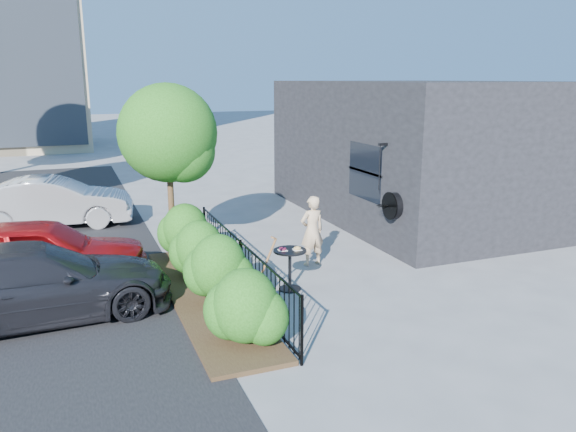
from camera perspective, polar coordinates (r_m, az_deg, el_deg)
name	(u,v)px	position (r m, az deg, el deg)	size (l,w,h in m)	color
ground	(312,284)	(11.54, 2.46, -6.91)	(120.00, 120.00, 0.00)	gray
shop_building	(418,149)	(17.57, 13.08, 6.65)	(6.22, 9.00, 4.00)	black
fence	(241,267)	(10.86, -4.79, -5.16)	(0.05, 6.05, 1.10)	black
planting_bed	(206,297)	(10.87, -8.30, -8.16)	(1.30, 6.00, 0.08)	#382616
shrubs	(209,262)	(10.76, -8.03, -4.64)	(1.10, 5.60, 1.24)	#1E5413
patio_tree	(171,139)	(12.86, -11.78, 7.65)	(2.20, 2.20, 3.94)	#3F2B19
cafe_table	(290,262)	(11.04, 0.19, -4.73)	(0.65, 0.65, 0.88)	black
woman	(312,231)	(12.45, 2.47, -1.52)	(0.58, 0.38, 1.58)	tan
shovel	(263,274)	(10.42, -2.59, -5.89)	(0.51, 0.17, 1.30)	brown
car_red	(39,253)	(12.20, -23.93, -3.48)	(1.66, 4.13, 1.41)	#A60D11
car_silver	(54,202)	(17.09, -22.72, 1.32)	(1.48, 4.25, 1.40)	#A2A2A7
car_darkgrey	(34,283)	(10.61, -24.42, -6.22)	(1.89, 4.64, 1.35)	black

